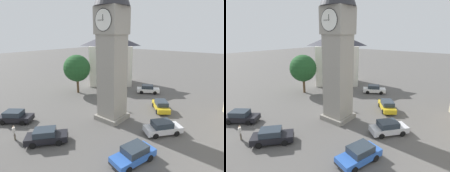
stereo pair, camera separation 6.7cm
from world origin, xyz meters
TOP-DOWN VIEW (x-y plane):
  - ground_plane at (0.00, 0.00)m, footprint 200.00×200.00m
  - clock_tower at (0.00, 0.00)m, footprint 4.12×4.12m
  - car_blue_kerb at (1.80, 8.47)m, footprint 3.97×4.23m
  - car_silver_kerb at (-6.68, 5.38)m, footprint 2.74×4.43m
  - car_red_corner at (-6.75, -0.54)m, footprint 3.90×4.27m
  - car_white_side at (-3.95, -6.43)m, footprint 3.87×4.29m
  - car_black_far at (1.31, -12.49)m, footprint 4.42×3.53m
  - car_green_alley at (8.86, 8.41)m, footprint 4.32×3.81m
  - pedestrian at (4.87, 10.28)m, footprint 0.48×0.38m
  - tree at (11.81, -4.50)m, footprint 4.90×4.90m
  - building_corner_back at (11.10, -13.47)m, footprint 11.10×10.71m
  - lamp_post at (4.69, -3.09)m, footprint 0.36×0.36m

SIDE VIEW (x-z plane):
  - ground_plane at x=0.00m, z-range 0.00..0.00m
  - car_blue_kerb at x=1.80m, z-range 0.00..1.53m
  - car_silver_kerb at x=-6.68m, z-range 0.00..1.53m
  - car_red_corner at x=-6.75m, z-range 0.00..1.53m
  - car_white_side at x=-3.95m, z-range 0.00..1.53m
  - car_black_far at x=1.31m, z-range 0.00..1.53m
  - car_green_alley at x=8.86m, z-range 0.00..1.53m
  - pedestrian at x=4.87m, z-range 0.16..1.86m
  - lamp_post at x=4.69m, z-range 0.80..5.18m
  - tree at x=11.81m, z-range 1.10..8.24m
  - building_corner_back at x=11.10m, z-range 0.10..11.09m
  - clock_tower at x=0.00m, z-range 1.62..21.07m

